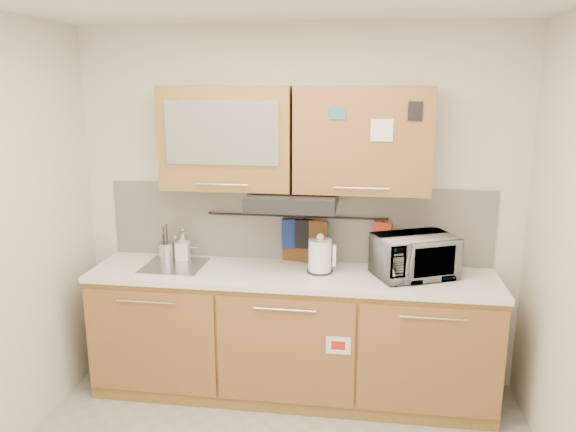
% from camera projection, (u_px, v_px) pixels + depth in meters
% --- Properties ---
extents(wall_back, '(3.20, 0.00, 3.20)m').
position_uv_depth(wall_back, '(297.00, 209.00, 4.10)').
color(wall_back, silver).
rests_on(wall_back, ground).
extents(base_cabinet, '(2.80, 0.64, 0.88)m').
position_uv_depth(base_cabinet, '(291.00, 341.00, 4.01)').
color(base_cabinet, '#A37A3A').
rests_on(base_cabinet, floor).
extents(countertop, '(2.82, 0.62, 0.04)m').
position_uv_depth(countertop, '(291.00, 275.00, 3.89)').
color(countertop, white).
rests_on(countertop, base_cabinet).
extents(backsplash, '(2.80, 0.02, 0.56)m').
position_uv_depth(backsplash, '(297.00, 223.00, 4.11)').
color(backsplash, silver).
rests_on(backsplash, countertop).
extents(upper_cabinets, '(1.82, 0.37, 0.70)m').
position_uv_depth(upper_cabinets, '(294.00, 139.00, 3.80)').
color(upper_cabinets, '#A37A3A').
rests_on(upper_cabinets, wall_back).
extents(range_hood, '(0.60, 0.46, 0.10)m').
position_uv_depth(range_hood, '(293.00, 200.00, 3.83)').
color(range_hood, black).
rests_on(range_hood, upper_cabinets).
extents(sink, '(0.42, 0.40, 0.26)m').
position_uv_depth(sink, '(175.00, 266.00, 4.02)').
color(sink, silver).
rests_on(sink, countertop).
extents(utensil_rail, '(1.30, 0.02, 0.02)m').
position_uv_depth(utensil_rail, '(296.00, 216.00, 4.06)').
color(utensil_rail, black).
rests_on(utensil_rail, backsplash).
extents(utensil_crock, '(0.11, 0.11, 0.28)m').
position_uv_depth(utensil_crock, '(167.00, 252.00, 4.12)').
color(utensil_crock, '#AAABAF').
rests_on(utensil_crock, countertop).
extents(kettle, '(0.20, 0.18, 0.28)m').
position_uv_depth(kettle, '(320.00, 257.00, 3.87)').
color(kettle, white).
rests_on(kettle, countertop).
extents(toaster, '(0.24, 0.16, 0.17)m').
position_uv_depth(toaster, '(407.00, 265.00, 3.76)').
color(toaster, black).
rests_on(toaster, countertop).
extents(microwave, '(0.62, 0.54, 0.29)m').
position_uv_depth(microwave, '(414.00, 256.00, 3.78)').
color(microwave, '#999999').
rests_on(microwave, countertop).
extents(soap_bottle, '(0.10, 0.10, 0.21)m').
position_uv_depth(soap_bottle, '(182.00, 247.00, 4.13)').
color(soap_bottle, '#999999').
rests_on(soap_bottle, countertop).
extents(cutting_board, '(0.34, 0.10, 0.42)m').
position_uv_depth(cutting_board, '(305.00, 248.00, 4.09)').
color(cutting_board, brown).
rests_on(cutting_board, utensil_rail).
extents(oven_mitt, '(0.13, 0.07, 0.22)m').
position_uv_depth(oven_mitt, '(291.00, 234.00, 4.08)').
color(oven_mitt, navy).
rests_on(oven_mitt, utensil_rail).
extents(dark_pouch, '(0.14, 0.04, 0.21)m').
position_uv_depth(dark_pouch, '(304.00, 234.00, 4.06)').
color(dark_pouch, black).
rests_on(dark_pouch, utensil_rail).
extents(pot_holder, '(0.13, 0.07, 0.16)m').
position_uv_depth(pot_holder, '(383.00, 233.00, 3.98)').
color(pot_holder, red).
rests_on(pot_holder, utensil_rail).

